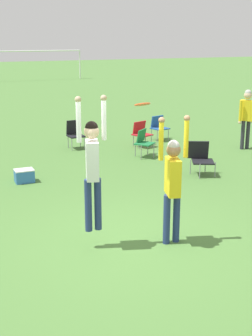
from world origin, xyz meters
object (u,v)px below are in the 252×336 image
(camping_chair_5, at_px, (75,132))
(person_defending, at_px, (173,177))
(cooler_box, at_px, (24,176))
(frisbee, at_px, (142,104))
(camping_chair_3, at_px, (201,157))
(camping_chair_0, at_px, (159,126))
(camping_chair_1, at_px, (143,141))
(person_spectator_near, at_px, (247,113))
(person_jumping, at_px, (92,160))
(camping_chair_4, at_px, (141,132))

(camping_chair_5, bearing_deg, person_defending, 81.95)
(cooler_box, bearing_deg, person_defending, -69.99)
(person_defending, xyz_separation_m, frisbee, (-0.58, 0.00, 1.26))
(camping_chair_3, distance_m, cooler_box, 4.50)
(frisbee, distance_m, camping_chair_0, 8.85)
(camping_chair_5, bearing_deg, camping_chair_3, 113.51)
(camping_chair_1, xyz_separation_m, camping_chair_5, (-1.54, 1.86, 0.03))
(person_defending, relative_size, camping_chair_0, 2.70)
(camping_chair_5, xyz_separation_m, person_spectator_near, (4.92, -2.25, 0.64))
(camping_chair_3, bearing_deg, person_defending, 77.05)
(frisbee, relative_size, cooler_box, 0.55)
(camping_chair_1, height_order, camping_chair_5, camping_chair_5)
(camping_chair_0, height_order, camping_chair_5, camping_chair_5)
(person_jumping, xyz_separation_m, camping_chair_0, (4.91, 7.17, -1.04))
(camping_chair_3, bearing_deg, camping_chair_1, -50.24)
(person_jumping, distance_m, camping_chair_5, 7.46)
(person_defending, height_order, camping_chair_3, person_defending)
(person_defending, height_order, cooler_box, person_defending)
(camping_chair_1, xyz_separation_m, camping_chair_4, (0.50, 1.23, -0.01))
(cooler_box, bearing_deg, frisbee, -76.70)
(camping_chair_3, bearing_deg, person_jumping, 62.66)
(camping_chair_4, relative_size, person_spectator_near, 0.43)
(person_defending, distance_m, camping_chair_1, 6.08)
(person_jumping, bearing_deg, camping_chair_4, -15.30)
(camping_chair_3, relative_size, cooler_box, 1.87)
(frisbee, distance_m, person_spectator_near, 8.15)
(frisbee, height_order, person_spectator_near, frisbee)
(person_defending, bearing_deg, frisbee, -74.32)
(camping_chair_1, relative_size, camping_chair_5, 0.90)
(person_jumping, xyz_separation_m, person_defending, (1.30, -0.37, -0.34))
(cooler_box, bearing_deg, camping_chair_0, 29.86)
(camping_chair_4, bearing_deg, person_jumping, 39.17)
(camping_chair_0, bearing_deg, camping_chair_4, 17.85)
(frisbee, relative_size, camping_chair_3, 0.29)
(camping_chair_1, xyz_separation_m, camping_chair_3, (0.57, -2.27, -0.01))
(person_defending, relative_size, camping_chair_1, 2.78)
(camping_chair_1, xyz_separation_m, person_spectator_near, (3.39, -0.40, 0.67))
(camping_chair_4, bearing_deg, person_spectator_near, 130.87)
(person_jumping, relative_size, cooler_box, 4.92)
(frisbee, xyz_separation_m, camping_chair_3, (3.28, 3.38, -1.98))
(camping_chair_3, relative_size, camping_chair_5, 0.97)
(person_jumping, relative_size, camping_chair_4, 2.83)
(camping_chair_4, xyz_separation_m, cooler_box, (-4.28, -2.36, -0.32))
(person_jumping, relative_size, person_defending, 1.02)
(camping_chair_3, xyz_separation_m, cooler_box, (-4.35, 1.14, -0.32))
(camping_chair_4, relative_size, camping_chair_5, 0.90)
(camping_chair_4, xyz_separation_m, camping_chair_5, (-2.04, 0.63, 0.04))
(person_defending, xyz_separation_m, camping_chair_4, (2.64, 6.88, -0.72))
(camping_chair_5, height_order, cooler_box, camping_chair_5)
(person_defending, xyz_separation_m, camping_chair_3, (2.70, 3.38, -0.72))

